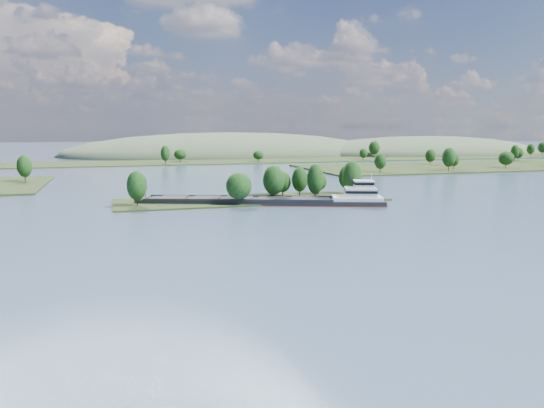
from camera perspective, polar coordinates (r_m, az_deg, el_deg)
name	(u,v)px	position (r m, az deg, el deg)	size (l,w,h in m)	color
ground	(310,230)	(141.25, 4.07, -2.85)	(1800.00, 1800.00, 0.00)	#3B4F67
tree_island	(271,189)	(197.28, -0.09, 1.64)	(100.00, 31.64, 15.56)	#212F14
right_bank	(524,164)	(418.11, 25.51, 3.90)	(320.00, 90.00, 15.64)	#212F14
back_shoreline	(190,162)	(414.22, -8.76, 4.53)	(900.00, 60.00, 15.54)	#212F14
hill_east	(425,153)	(571.30, 16.14, 5.25)	(260.00, 140.00, 36.00)	#3D4C34
hill_west	(229,155)	(521.81, -4.64, 5.29)	(320.00, 160.00, 44.00)	#3D4C34
cargo_barge	(278,200)	(187.96, 0.66, 0.43)	(86.35, 39.53, 11.91)	black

